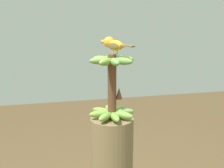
% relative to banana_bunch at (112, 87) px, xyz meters
% --- Properties ---
extents(banana_bunch, '(0.25, 0.25, 0.34)m').
position_rel_banana_bunch_xyz_m(banana_bunch, '(0.00, 0.00, 0.00)').
color(banana_bunch, brown).
rests_on(banana_bunch, banana_tree).
extents(perched_bird, '(0.20, 0.13, 0.09)m').
position_rel_banana_bunch_xyz_m(perched_bird, '(0.01, -0.01, 0.22)').
color(perched_bird, '#C68933').
rests_on(perched_bird, banana_bunch).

